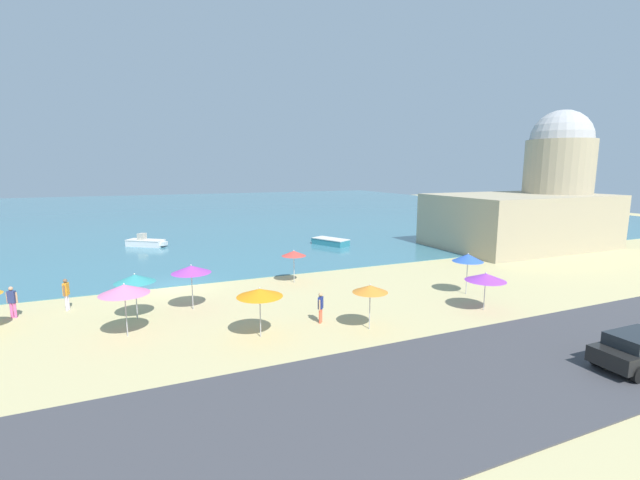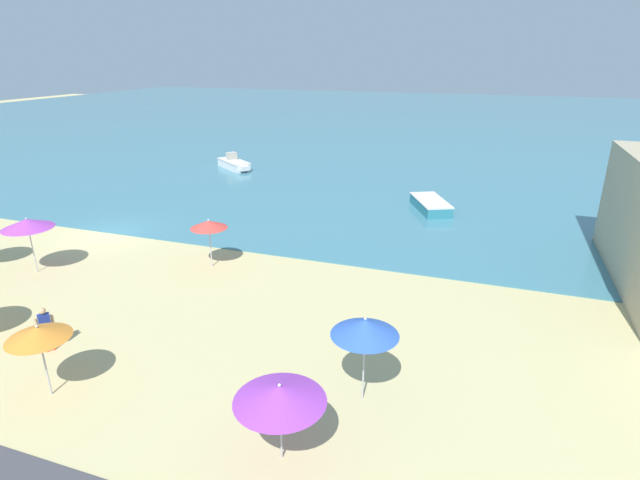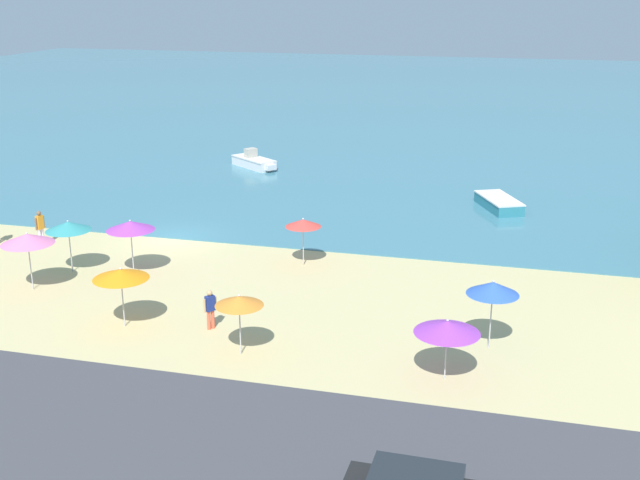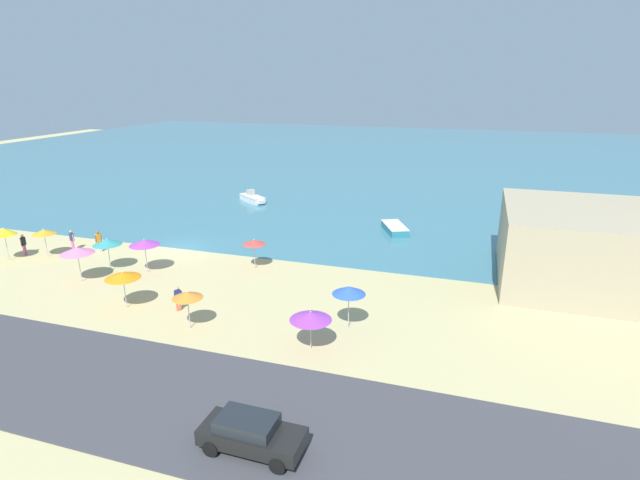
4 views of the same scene
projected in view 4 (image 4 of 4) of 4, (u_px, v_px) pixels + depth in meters
name	position (u px, v px, depth m)	size (l,w,h in m)	color
ground_plane	(182.00, 249.00, 41.89)	(160.00, 160.00, 0.00)	tan
sea	(348.00, 155.00, 91.68)	(150.00, 110.00, 0.05)	teal
beach_umbrella_0	(107.00, 242.00, 36.72)	(2.08, 2.08, 2.49)	#B2B2B7
beach_umbrella_1	(144.00, 242.00, 36.24)	(2.19, 2.19, 2.61)	#B2B2B7
beach_umbrella_2	(4.00, 232.00, 38.59)	(1.82, 1.82, 2.72)	#B2B2B7
beach_umbrella_3	(311.00, 316.00, 25.99)	(2.24, 2.24, 2.19)	#B2B2B7
beach_umbrella_4	(349.00, 290.00, 28.07)	(1.91, 1.91, 2.66)	#B2B2B7
beach_umbrella_5	(44.00, 232.00, 39.52)	(1.80, 1.80, 2.36)	#B2B2B7
beach_umbrella_7	(254.00, 242.00, 37.09)	(1.70, 1.70, 2.33)	#B2B2B7
beach_umbrella_8	(187.00, 295.00, 28.12)	(1.76, 1.76, 2.32)	#B2B2B7
beach_umbrella_9	(123.00, 275.00, 30.64)	(2.17, 2.17, 2.44)	#B2B2B7
beach_umbrella_11	(77.00, 250.00, 34.59)	(2.27, 2.27, 2.62)	#B2B2B7
bather_0	(99.00, 240.00, 40.89)	(0.31, 0.55, 1.83)	white
bather_1	(24.00, 243.00, 40.24)	(0.28, 0.56, 1.75)	#CE5FA2
bather_2	(178.00, 297.00, 30.63)	(0.39, 0.47, 1.61)	#F95E41
bather_3	(72.00, 239.00, 41.39)	(0.54, 0.33, 1.73)	pink
parked_car_0	(251.00, 433.00, 19.06)	(4.06, 1.82, 1.44)	black
skiff_nearshore	(252.00, 198.00, 57.55)	(4.03, 3.42, 1.32)	silver
skiff_offshore	(394.00, 228.00, 46.37)	(3.15, 4.38, 0.68)	teal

